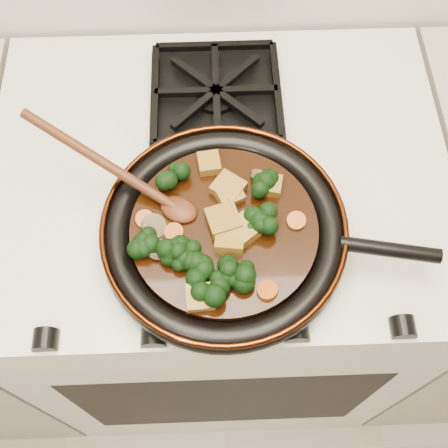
{
  "coord_description": "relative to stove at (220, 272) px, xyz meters",
  "views": [
    {
      "loc": [
        -0.01,
        1.19,
        1.67
      ],
      "look_at": [
        0.0,
        1.55,
        0.97
      ],
      "focal_mm": 45.0,
      "sensor_mm": 36.0,
      "label": 1
    }
  ],
  "objects": [
    {
      "name": "tofu_cube_3",
      "position": [
        0.01,
        -0.08,
        0.52
      ],
      "size": [
        0.06,
        0.06,
        0.02
      ],
      "primitive_type": "cube",
      "rotation": [
        0.01,
        -0.03,
        0.93
      ],
      "color": "olive",
      "rests_on": "braising_sauce"
    },
    {
      "name": "broccoli_floret_8",
      "position": [
        -0.04,
        -0.21,
        0.52
      ],
      "size": [
        0.07,
        0.07,
        0.06
      ],
      "primitive_type": null,
      "rotation": [
        -0.15,
        -0.02,
        0.09
      ],
      "color": "black",
      "rests_on": "braising_sauce"
    },
    {
      "name": "broccoli_floret_4",
      "position": [
        -0.11,
        -0.17,
        0.52
      ],
      "size": [
        0.07,
        0.08,
        0.07
      ],
      "primitive_type": null,
      "rotation": [
        0.12,
        -0.21,
        1.72
      ],
      "color": "black",
      "rests_on": "braising_sauce"
    },
    {
      "name": "tofu_cube_6",
      "position": [
        0.0,
        -0.13,
        0.52
      ],
      "size": [
        0.06,
        0.06,
        0.03
      ],
      "primitive_type": "cube",
      "rotation": [
        -0.11,
        -0.03,
        0.27
      ],
      "color": "olive",
      "rests_on": "braising_sauce"
    },
    {
      "name": "skillet",
      "position": [
        0.01,
        -0.14,
        0.49
      ],
      "size": [
        0.48,
        0.36,
        0.05
      ],
      "rotation": [
        0.0,
        0.0,
        -0.18
      ],
      "color": "black",
      "rests_on": "burner_grate_front"
    },
    {
      "name": "broccoli_floret_9",
      "position": [
        0.06,
        -0.08,
        0.52
      ],
      "size": [
        0.07,
        0.07,
        0.07
      ],
      "primitive_type": null,
      "rotation": [
        0.16,
        0.06,
        3.05
      ],
      "color": "black",
      "rests_on": "braising_sauce"
    },
    {
      "name": "broccoli_floret_3",
      "position": [
        -0.07,
        -0.06,
        0.52
      ],
      "size": [
        0.07,
        0.08,
        0.05
      ],
      "primitive_type": null,
      "rotation": [
        -0.04,
        -0.05,
        2.73
      ],
      "color": "black",
      "rests_on": "braising_sauce"
    },
    {
      "name": "mushroom_slice_1",
      "position": [
        0.06,
        -0.06,
        0.52
      ],
      "size": [
        0.04,
        0.04,
        0.03
      ],
      "primitive_type": "cylinder",
      "rotation": [
        0.72,
        0.0,
        2.68
      ],
      "color": "brown",
      "rests_on": "braising_sauce"
    },
    {
      "name": "burner_grate_back",
      "position": [
        0.0,
        0.14,
        0.46
      ],
      "size": [
        0.23,
        0.23,
        0.03
      ],
      "primitive_type": null,
      "color": "black",
      "rests_on": "stove"
    },
    {
      "name": "broccoli_floret_1",
      "position": [
        0.02,
        -0.22,
        0.52
      ],
      "size": [
        0.09,
        0.08,
        0.06
      ],
      "primitive_type": null,
      "rotation": [
        0.1,
        -0.05,
        2.19
      ],
      "color": "black",
      "rests_on": "braising_sauce"
    },
    {
      "name": "tofu_cube_0",
      "position": [
        -0.03,
        -0.25,
        0.52
      ],
      "size": [
        0.04,
        0.04,
        0.03
      ],
      "primitive_type": "cube",
      "rotation": [
        0.1,
        0.04,
        0.08
      ],
      "color": "olive",
      "rests_on": "braising_sauce"
    },
    {
      "name": "mushroom_slice_2",
      "position": [
        -0.09,
        -0.17,
        0.52
      ],
      "size": [
        0.05,
        0.05,
        0.02
      ],
      "primitive_type": "cylinder",
      "rotation": [
        0.45,
        0.0,
        2.26
      ],
      "color": "brown",
      "rests_on": "braising_sauce"
    },
    {
      "name": "tofu_cube_1",
      "position": [
        0.03,
        -0.15,
        0.52
      ],
      "size": [
        0.06,
        0.06,
        0.03
      ],
      "primitive_type": "cube",
      "rotation": [
        -0.03,
        -0.07,
        0.65
      ],
      "color": "olive",
      "rests_on": "braising_sauce"
    },
    {
      "name": "broccoli_floret_2",
      "position": [
        0.05,
        -0.14,
        0.52
      ],
      "size": [
        0.09,
        0.09,
        0.07
      ],
      "primitive_type": null,
      "rotation": [
        -0.18,
        -0.09,
        2.44
      ],
      "color": "black",
      "rests_on": "braising_sauce"
    },
    {
      "name": "tofu_cube_2",
      "position": [
        0.01,
        -0.16,
        0.52
      ],
      "size": [
        0.05,
        0.05,
        0.03
      ],
      "primitive_type": "cube",
      "rotation": [
        0.12,
        0.04,
        3.01
      ],
      "color": "olive",
      "rests_on": "braising_sauce"
    },
    {
      "name": "broccoli_floret_7",
      "position": [
        -0.05,
        -0.19,
        0.52
      ],
      "size": [
        0.07,
        0.08,
        0.06
      ],
      "primitive_type": null,
      "rotation": [
        -0.05,
        -0.23,
        1.35
      ],
      "color": "black",
      "rests_on": "braising_sauce"
    },
    {
      "name": "tofu_cube_4",
      "position": [
        0.01,
        -0.09,
        0.52
      ],
      "size": [
        0.05,
        0.05,
        0.03
      ],
      "primitive_type": "cube",
      "rotation": [
        0.1,
        0.05,
        0.46
      ],
      "color": "olive",
      "rests_on": "braising_sauce"
    },
    {
      "name": "broccoli_floret_0",
      "position": [
        -0.07,
        -0.18,
        0.52
      ],
      "size": [
        0.08,
        0.09,
        0.07
      ],
      "primitive_type": null,
      "rotation": [
        -0.09,
        0.14,
        1.03
      ],
      "color": "black",
      "rests_on": "braising_sauce"
    },
    {
      "name": "broccoli_floret_5",
      "position": [
        -0.02,
        -0.25,
        0.52
      ],
      "size": [
        0.08,
        0.09,
        0.07
      ],
      "primitive_type": null,
      "rotation": [
        0.0,
        0.21,
        2.04
      ],
      "color": "black",
      "rests_on": "braising_sauce"
    },
    {
      "name": "tofu_cube_5",
      "position": [
        -0.02,
        -0.04,
        0.52
      ],
      "size": [
        0.04,
        0.04,
        0.02
      ],
      "primitive_type": "cube",
      "rotation": [
        -0.01,
        0.01,
        1.69
      ],
      "color": "olive",
      "rests_on": "braising_sauce"
    },
    {
      "name": "wooden_spoon",
      "position": [
        -0.13,
        -0.07,
        0.53
      ],
      "size": [
        0.15,
        0.11,
        0.26
      ],
      "rotation": [
        0.0,
        0.0,
        2.61
      ],
      "color": "#49210F",
      "rests_on": "braising_sauce"
    },
    {
      "name": "stove",
      "position": [
        0.0,
        0.0,
        0.0
      ],
      "size": [
        0.76,
        0.6,
        0.9
      ],
      "primitive_type": "cube",
      "color": "silver",
      "rests_on": "ground"
    },
    {
      "name": "carrot_coin_2",
      "position": [
        0.11,
        -0.14,
        0.51
      ],
      "size": [
        0.03,
        0.03,
        0.01
      ],
      "primitive_type": "cylinder",
      "rotation": [
        0.19,
        -0.06,
        0.0
      ],
      "color": "#A53C04",
      "rests_on": "braising_sauce"
    },
    {
      "name": "carrot_coin_0",
      "position": [
        -0.11,
        -0.13,
        0.51
      ],
      "size": [
        0.03,
        0.03,
        0.02
      ],
      "primitive_type": "cylinder",
      "rotation": [
        0.31,
        0.12,
        0.0
      ],
      "color": "#A53C04",
      "rests_on": "braising_sauce"
    },
    {
      "name": "braising_sauce",
      "position": [
        0.0,
        -0.14,
        0.5
      ],
      "size": [
        0.27,
        0.27,
        0.02
      ],
      "primitive_type": "cylinder",
      "color": "black",
      "rests_on": "skillet"
    },
    {
      "name": "broccoli_floret_6",
      "position": [
        0.0,
        -0.22,
        0.52
      ],
      "size": [
        0.09,
        0.08,
        0.07
      ],
      "primitive_type": null,
      "rotation": [
        0.2,
        -0.25,
        2.46
      ],
      "color": "black",
      "rests_on": "braising_sauce"
    },
    {
      "name": "carrot_coin_1",
      "position": [
        -0.07,
        -0.15,
        0.51
      ],
      "size": [
        0.03,
        0.03,
        0.01
      ],
      "primitive_type": "cylinder",
      "rotation": [
        0.16,
        -0.08,
        0.0
      ],
      "color": "#A53C04",
      "rests_on": "braising_sauce"
    },
    {
      "name": "carrot_coin_3",
      "position": [
        0.06,
        -0.24,
        0.51
      ],
      "size": [
        0.03,
        0.03,
        0.01
      ],
      "primitive_type": "cylinder",
      "rotation": [
        -0.06,
        -0.15,
        0.0
      ],
      "color": "#A53C04",
      "rests_on": "braising_sauce"
    },
    {
      "name": "burner_grate_front",
      "position": [
        0.0,
        -0.14,
        0.46
      ],
      "size": [
        0.23,
        0.23,
        0.03
      ],
      "primitive_type": null,
      "color": "black",
      "rests_on": "stove"
    },
    {
      "name": "mushroom_slice_0",
      "position": [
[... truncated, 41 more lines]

